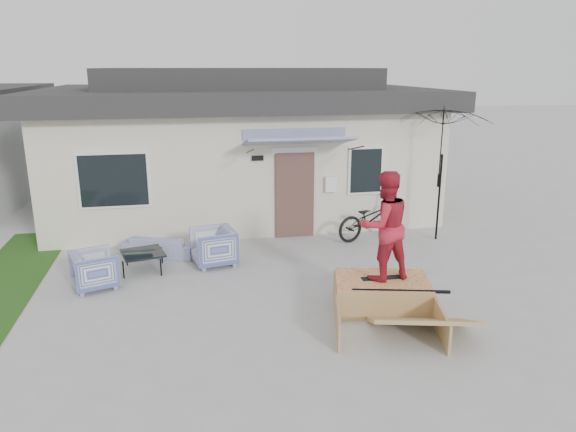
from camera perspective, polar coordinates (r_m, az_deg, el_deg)
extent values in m
plane|color=#A0A0A0|center=(9.04, 0.38, -11.13)|extent=(90.00, 90.00, 0.00)
cube|color=beige|center=(16.19, -5.38, 6.46)|extent=(10.00, 7.00, 3.00)
cube|color=#242426|center=(16.01, -5.55, 12.65)|extent=(10.80, 7.80, 0.50)
cube|color=#242426|center=(15.99, -5.60, 14.62)|extent=(7.50, 4.50, 0.60)
cube|color=brown|center=(13.00, 0.73, 2.22)|extent=(0.95, 0.08, 2.10)
cube|color=white|center=(12.72, -18.16, 3.66)|extent=(1.60, 0.06, 1.30)
cube|color=white|center=(13.38, 8.32, 4.85)|extent=(0.90, 0.06, 1.20)
cube|color=#3D4993|center=(12.25, 1.25, 8.05)|extent=(2.50, 1.09, 0.29)
imported|color=#3D4993|center=(12.21, -13.47, -2.72)|extent=(1.66, 1.04, 0.63)
imported|color=#3D4993|center=(10.79, -20.01, -5.24)|extent=(0.94, 0.97, 0.80)
imported|color=#3D4993|center=(11.40, -7.99, -3.09)|extent=(0.95, 0.99, 0.87)
cube|color=black|center=(11.44, -15.25, -4.71)|extent=(0.99, 0.99, 0.40)
imported|color=black|center=(13.13, 8.93, 0.21)|extent=(2.05, 1.25, 1.24)
cylinder|color=black|center=(13.30, 15.87, 1.92)|extent=(0.05, 0.05, 2.10)
imported|color=black|center=(13.16, 16.10, 4.88)|extent=(2.62, 2.51, 0.90)
cube|color=black|center=(9.44, 10.03, -6.50)|extent=(0.73, 0.20, 0.05)
imported|color=#B02032|center=(9.12, 10.31, -0.88)|extent=(1.01, 0.83, 1.88)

